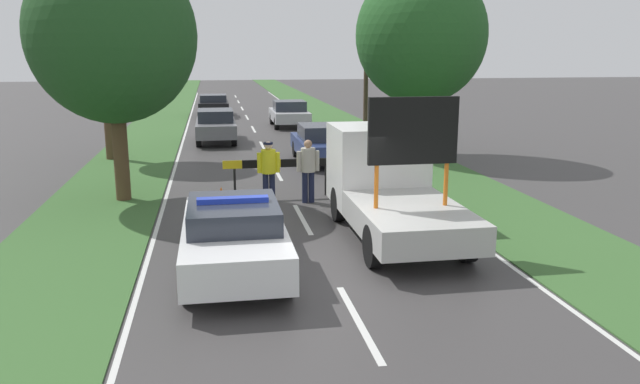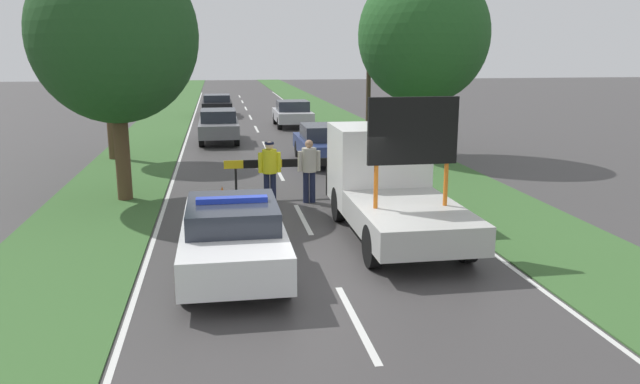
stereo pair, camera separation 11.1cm
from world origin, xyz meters
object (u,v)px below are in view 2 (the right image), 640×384
road_barrier (282,166)px  queued_car_sedan_black (217,104)px  police_officer (270,167)px  roadside_tree_mid_left (104,16)px  utility_pole (369,42)px  traffic_cone_centre_front (222,197)px  queued_car_hatch_blue (324,143)px  work_truck (388,182)px  queued_car_suv_grey (219,125)px  roadside_tree_near_left (424,35)px  traffic_cone_near_police (358,176)px  roadside_tree_near_right (114,36)px  police_car (233,234)px  queued_car_sedan_silver (292,113)px  pedestrian_civilian (309,166)px

road_barrier → queued_car_sedan_black: (-1.81, 23.54, -0.18)m
road_barrier → police_officer: (-0.42, -0.78, 0.11)m
roadside_tree_mid_left → utility_pole: size_ratio=0.83×
traffic_cone_centre_front → queued_car_hatch_blue: (3.92, 6.56, 0.45)m
work_truck → road_barrier: (-2.11, 3.86, -0.24)m
queued_car_suv_grey → roadside_tree_near_left: 10.45m
traffic_cone_near_police → roadside_tree_near_right: size_ratio=0.09×
roadside_tree_near_left → roadside_tree_near_right: roadside_tree_near_left is taller
traffic_cone_centre_front → utility_pole: 12.89m
police_car → roadside_tree_mid_left: 14.96m
traffic_cone_near_police → roadside_tree_near_left: bearing=53.5°
queued_car_hatch_blue → roadside_tree_near_left: bearing=-173.3°
queued_car_sedan_silver → police_officer: bearing=81.2°
roadside_tree_mid_left → police_officer: bearing=-56.6°
pedestrian_civilian → queued_car_sedan_silver: (1.66, 17.86, -0.29)m
police_officer → queued_car_suv_grey: (-1.34, 12.37, -0.24)m
queued_car_hatch_blue → queued_car_sedan_black: (-3.99, 18.01, 0.01)m
queued_car_hatch_blue → roadside_tree_near_left: 5.65m
police_officer → pedestrian_civilian: 1.10m
utility_pole → queued_car_sedan_silver: bearing=107.4°
work_truck → police_car: bearing=34.5°
police_car → work_truck: bearing=36.4°
queued_car_sedan_silver → roadside_tree_near_left: roadside_tree_near_left is taller
roadside_tree_mid_left → queued_car_sedan_black: bearing=75.9°
road_barrier → queued_car_sedan_silver: size_ratio=0.81×
police_officer → police_car: bearing=95.7°
road_barrier → queued_car_sedan_silver: bearing=89.6°
pedestrian_civilian → queued_car_sedan_black: 24.48m
work_truck → police_officer: size_ratio=3.16×
queued_car_sedan_silver → roadside_tree_near_right: bearing=67.8°
road_barrier → roadside_tree_mid_left: (-5.85, 7.45, 4.52)m
police_car → work_truck: (3.68, 2.22, 0.43)m
police_officer → roadside_tree_near_right: size_ratio=0.25×
police_car → queued_car_hatch_blue: police_car is taller
work_truck → traffic_cone_near_police: bearing=-91.2°
queued_car_suv_grey → roadside_tree_near_right: 12.18m
police_officer → queued_car_sedan_black: size_ratio=0.43×
queued_car_sedan_black → work_truck: bearing=98.1°
pedestrian_civilian → queued_car_sedan_silver: 17.94m
police_car → traffic_cone_near_police: police_car is taller
traffic_cone_near_police → police_car: bearing=-119.6°
police_car → queued_car_sedan_silver: police_car is taller
work_truck → queued_car_hatch_blue: bearing=-87.1°
police_car → queued_car_suv_grey: queued_car_suv_grey is taller
traffic_cone_centre_front → roadside_tree_mid_left: size_ratio=0.08×
police_officer → roadside_tree_near_left: 10.13m
work_truck → traffic_cone_near_police: size_ratio=8.56×
police_car → pedestrian_civilian: 5.74m
police_car → utility_pole: utility_pole is taller
police_officer → traffic_cone_near_police: bearing=-129.3°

